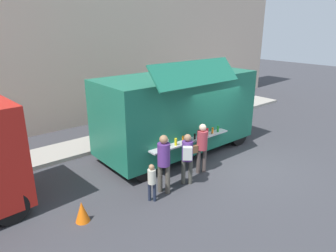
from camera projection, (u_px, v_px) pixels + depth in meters
name	position (u px, v px, depth m)	size (l,w,h in m)	color
ground_plane	(235.00, 164.00, 10.79)	(60.00, 60.00, 0.00)	#38383D
curb_strip	(51.00, 155.00, 11.37)	(28.00, 1.60, 0.15)	#9E998E
building_behind	(29.00, 23.00, 13.33)	(32.00, 2.40, 9.52)	beige
food_truck_main	(178.00, 111.00, 11.39)	(6.08, 3.10, 3.63)	#1A6C51
traffic_cone_orange	(82.00, 212.00, 7.58)	(0.36, 0.36, 0.55)	orange
trash_bin	(211.00, 108.00, 16.12)	(0.60, 0.60, 0.97)	#2F5D38
customer_front_ordering	(202.00, 144.00, 9.88)	(0.55, 0.35, 1.70)	#50433F
customer_mid_with_backpack	(187.00, 154.00, 9.13)	(0.50, 0.51, 1.63)	#48483F
customer_rear_waiting	(164.00, 159.00, 8.65)	(0.37, 0.37, 1.79)	#4E493F
child_near_queue	(152.00, 179.00, 8.35)	(0.23, 0.23, 1.12)	#1D2538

